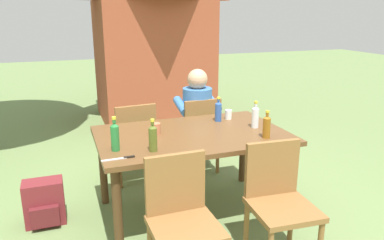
{
  "coord_description": "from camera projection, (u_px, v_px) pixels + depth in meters",
  "views": [
    {
      "loc": [
        -1.04,
        -2.9,
        1.77
      ],
      "look_at": [
        0.0,
        0.0,
        0.88
      ],
      "focal_mm": 35.08,
      "sensor_mm": 36.0,
      "label": 1
    }
  ],
  "objects": [
    {
      "name": "person_in_white_shirt",
      "position": [
        195.0,
        114.0,
        4.23
      ],
      "size": [
        0.47,
        0.61,
        1.18
      ],
      "color": "#3D70B2",
      "rests_on": "ground_plane"
    },
    {
      "name": "ground_plane",
      "position": [
        192.0,
        211.0,
        3.46
      ],
      "size": [
        24.0,
        24.0,
        0.0
      ],
      "primitive_type": "plane",
      "color": "#6B844C"
    },
    {
      "name": "bottle_green",
      "position": [
        115.0,
        136.0,
        2.81
      ],
      "size": [
        0.06,
        0.06,
        0.27
      ],
      "color": "#287A38",
      "rests_on": "dining_table"
    },
    {
      "name": "chair_near_right",
      "position": [
        278.0,
        196.0,
        2.7
      ],
      "size": [
        0.47,
        0.47,
        0.87
      ],
      "color": "olive",
      "rests_on": "ground_plane"
    },
    {
      "name": "bottle_clear",
      "position": [
        255.0,
        116.0,
        3.38
      ],
      "size": [
        0.06,
        0.06,
        0.25
      ],
      "color": "white",
      "rests_on": "dining_table"
    },
    {
      "name": "bottle_olive",
      "position": [
        153.0,
        137.0,
        2.81
      ],
      "size": [
        0.06,
        0.06,
        0.25
      ],
      "color": "#566623",
      "rests_on": "dining_table"
    },
    {
      "name": "backpack_by_near_side",
      "position": [
        44.0,
        203.0,
        3.21
      ],
      "size": [
        0.33,
        0.26,
        0.39
      ],
      "color": "maroon",
      "rests_on": "ground_plane"
    },
    {
      "name": "chair_far_left",
      "position": [
        134.0,
        138.0,
        3.94
      ],
      "size": [
        0.47,
        0.47,
        0.87
      ],
      "color": "olive",
      "rests_on": "ground_plane"
    },
    {
      "name": "chair_near_left",
      "position": [
        181.0,
        214.0,
        2.46
      ],
      "size": [
        0.45,
        0.45,
        0.87
      ],
      "color": "olive",
      "rests_on": "ground_plane"
    },
    {
      "name": "cup_white",
      "position": [
        228.0,
        114.0,
        3.66
      ],
      "size": [
        0.07,
        0.07,
        0.09
      ],
      "primitive_type": "cylinder",
      "color": "white",
      "rests_on": "dining_table"
    },
    {
      "name": "table_knife",
      "position": [
        121.0,
        158.0,
        2.68
      ],
      "size": [
        0.24,
        0.03,
        0.01
      ],
      "color": "silver",
      "rests_on": "dining_table"
    },
    {
      "name": "dining_table",
      "position": [
        192.0,
        143.0,
        3.27
      ],
      "size": [
        1.62,
        1.03,
        0.76
      ],
      "color": "brown",
      "rests_on": "ground_plane"
    },
    {
      "name": "bottle_blue",
      "position": [
        218.0,
        111.0,
        3.58
      ],
      "size": [
        0.06,
        0.06,
        0.24
      ],
      "color": "#2D56A3",
      "rests_on": "dining_table"
    },
    {
      "name": "bottle_amber",
      "position": [
        267.0,
        126.0,
        3.11
      ],
      "size": [
        0.06,
        0.06,
        0.23
      ],
      "color": "#996019",
      "rests_on": "dining_table"
    },
    {
      "name": "cup_terracotta",
      "position": [
        156.0,
        129.0,
        3.21
      ],
      "size": [
        0.08,
        0.08,
        0.1
      ],
      "primitive_type": "cylinder",
      "color": "#BC6B47",
      "rests_on": "dining_table"
    },
    {
      "name": "chair_far_right",
      "position": [
        198.0,
        131.0,
        4.18
      ],
      "size": [
        0.46,
        0.46,
        0.87
      ],
      "color": "olive",
      "rests_on": "ground_plane"
    },
    {
      "name": "brick_kiosk",
      "position": [
        152.0,
        40.0,
        6.19
      ],
      "size": [
        2.0,
        1.84,
        2.5
      ],
      "color": "#9E472D",
      "rests_on": "ground_plane"
    }
  ]
}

